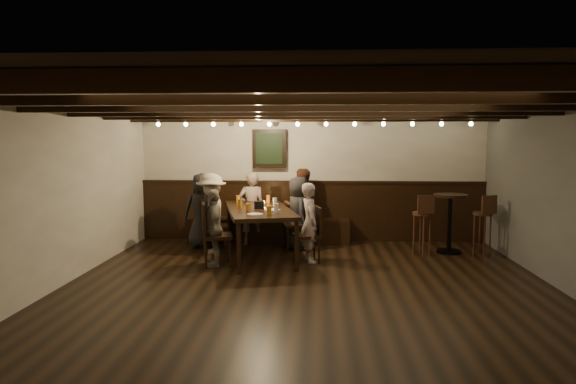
# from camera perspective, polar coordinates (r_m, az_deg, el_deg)

# --- Properties ---
(room) EXTENTS (7.00, 7.00, 7.00)m
(room) POSITION_cam_1_polar(r_m,az_deg,el_deg) (8.49, 0.64, 0.11)
(room) COLOR black
(room) RESTS_ON ground
(dining_table) EXTENTS (1.46, 2.33, 0.81)m
(dining_table) POSITION_cam_1_polar(r_m,az_deg,el_deg) (8.37, -3.26, -2.26)
(dining_table) COLOR black
(dining_table) RESTS_ON floor
(chair_left_near) EXTENTS (0.52, 0.52, 0.95)m
(chair_left_near) POSITION_cam_1_polar(r_m,az_deg,el_deg) (8.83, -8.27, -4.86)
(chair_left_near) COLOR black
(chair_left_near) RESTS_ON floor
(chair_left_far) EXTENTS (0.53, 0.53, 0.96)m
(chair_left_far) POSITION_cam_1_polar(r_m,az_deg,el_deg) (7.95, -8.00, -6.03)
(chair_left_far) COLOR black
(chair_left_far) RESTS_ON floor
(chair_right_near) EXTENTS (0.51, 0.51, 0.93)m
(chair_right_near) POSITION_cam_1_polar(r_m,az_deg,el_deg) (9.00, 0.96, -4.63)
(chair_right_near) COLOR black
(chair_right_near) RESTS_ON floor
(chair_right_far) EXTENTS (0.48, 0.48, 0.87)m
(chair_right_far) POSITION_cam_1_polar(r_m,az_deg,el_deg) (8.14, 2.22, -5.90)
(chair_right_far) COLOR black
(chair_right_far) RESTS_ON floor
(person_bench_left) EXTENTS (0.74, 0.57, 1.34)m
(person_bench_left) POSITION_cam_1_polar(r_m,az_deg,el_deg) (9.21, -9.54, -2.04)
(person_bench_left) COLOR #232326
(person_bench_left) RESTS_ON floor
(person_bench_centre) EXTENTS (0.55, 0.43, 1.34)m
(person_bench_centre) POSITION_cam_1_polar(r_m,az_deg,el_deg) (9.42, -4.07, -1.80)
(person_bench_centre) COLOR gray
(person_bench_centre) RESTS_ON floor
(person_bench_right) EXTENTS (0.79, 0.68, 1.39)m
(person_bench_right) POSITION_cam_1_polar(r_m,az_deg,el_deg) (9.41, 1.49, -1.62)
(person_bench_right) COLOR brown
(person_bench_right) RESTS_ON floor
(person_left_near) EXTENTS (0.70, 0.98, 1.37)m
(person_left_near) POSITION_cam_1_polar(r_m,az_deg,el_deg) (8.77, -8.50, -2.34)
(person_left_near) COLOR #AEA393
(person_left_near) RESTS_ON floor
(person_left_far) EXTENTS (0.45, 0.74, 1.18)m
(person_left_far) POSITION_cam_1_polar(r_m,az_deg,el_deg) (7.89, -8.25, -3.95)
(person_left_far) COLOR gray
(person_left_far) RESTS_ON floor
(person_right_near) EXTENTS (0.55, 0.71, 1.28)m
(person_right_near) POSITION_cam_1_polar(r_m,az_deg,el_deg) (8.95, 1.15, -2.37)
(person_right_near) COLOR #252528
(person_right_near) RESTS_ON floor
(person_right_far) EXTENTS (0.40, 0.51, 1.25)m
(person_right_far) POSITION_cam_1_polar(r_m,az_deg,el_deg) (8.08, 2.45, -3.40)
(person_right_far) COLOR #B8A19B
(person_right_far) RESTS_ON floor
(pint_a) EXTENTS (0.07, 0.07, 0.14)m
(pint_a) POSITION_cam_1_polar(r_m,az_deg,el_deg) (9.02, -5.59, -0.81)
(pint_a) COLOR #BF7219
(pint_a) RESTS_ON dining_table
(pint_b) EXTENTS (0.07, 0.07, 0.14)m
(pint_b) POSITION_cam_1_polar(r_m,az_deg,el_deg) (9.03, -2.21, -0.78)
(pint_b) COLOR #BF7219
(pint_b) RESTS_ON dining_table
(pint_c) EXTENTS (0.07, 0.07, 0.14)m
(pint_c) POSITION_cam_1_polar(r_m,az_deg,el_deg) (8.42, -5.37, -1.29)
(pint_c) COLOR #BF7219
(pint_c) RESTS_ON dining_table
(pint_d) EXTENTS (0.07, 0.07, 0.14)m
(pint_d) POSITION_cam_1_polar(r_m,az_deg,el_deg) (8.59, -1.45, -1.12)
(pint_d) COLOR silver
(pint_d) RESTS_ON dining_table
(pint_e) EXTENTS (0.07, 0.07, 0.14)m
(pint_e) POSITION_cam_1_polar(r_m,az_deg,el_deg) (7.89, -4.43, -1.78)
(pint_e) COLOR #BF7219
(pint_e) RESTS_ON dining_table
(pint_f) EXTENTS (0.07, 0.07, 0.14)m
(pint_f) POSITION_cam_1_polar(r_m,az_deg,el_deg) (7.84, -1.30, -1.80)
(pint_f) COLOR silver
(pint_f) RESTS_ON dining_table
(pint_g) EXTENTS (0.07, 0.07, 0.14)m
(pint_g) POSITION_cam_1_polar(r_m,az_deg,el_deg) (7.58, -2.11, -2.08)
(pint_g) COLOR #BF7219
(pint_g) RESTS_ON dining_table
(plate_near) EXTENTS (0.24, 0.24, 0.01)m
(plate_near) POSITION_cam_1_polar(r_m,az_deg,el_deg) (7.66, -3.70, -2.48)
(plate_near) COLOR white
(plate_near) RESTS_ON dining_table
(plate_far) EXTENTS (0.24, 0.24, 0.01)m
(plate_far) POSITION_cam_1_polar(r_m,az_deg,el_deg) (8.09, -1.72, -2.01)
(plate_far) COLOR white
(plate_far) RESTS_ON dining_table
(condiment_caddy) EXTENTS (0.15, 0.10, 0.12)m
(condiment_caddy) POSITION_cam_1_polar(r_m,az_deg,el_deg) (8.31, -3.22, -1.44)
(condiment_caddy) COLOR black
(condiment_caddy) RESTS_ON dining_table
(candle) EXTENTS (0.05, 0.05, 0.05)m
(candle) POSITION_cam_1_polar(r_m,az_deg,el_deg) (8.67, -2.73, -1.36)
(candle) COLOR beige
(candle) RESTS_ON dining_table
(high_top_table) EXTENTS (0.57, 0.57, 1.00)m
(high_top_table) POSITION_cam_1_polar(r_m,az_deg,el_deg) (9.11, 17.54, -2.39)
(high_top_table) COLOR black
(high_top_table) RESTS_ON floor
(bar_stool_left) EXTENTS (0.33, 0.34, 1.02)m
(bar_stool_left) POSITION_cam_1_polar(r_m,az_deg,el_deg) (8.85, 14.67, -4.39)
(bar_stool_left) COLOR #3E2113
(bar_stool_left) RESTS_ON floor
(bar_stool_right) EXTENTS (0.35, 0.36, 1.02)m
(bar_stool_right) POSITION_cam_1_polar(r_m,az_deg,el_deg) (9.14, 20.78, -4.25)
(bar_stool_right) COLOR #3E2113
(bar_stool_right) RESTS_ON floor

